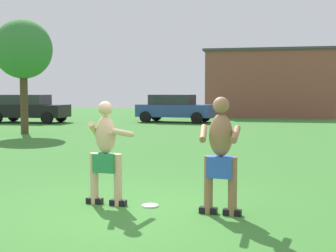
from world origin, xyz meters
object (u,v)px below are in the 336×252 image
object	(u,v)px
tree_right_field	(23,50)
frisbee	(150,206)
player_near	(106,151)
car_black_far_end	(28,108)
car_blue_mid_lot	(175,108)
player_in_blue	(221,153)

from	to	relation	value
tree_right_field	frisbee	bearing A→B (deg)	-52.77
player_near	tree_right_field	xyz separation A→B (m)	(-7.49, 10.80, 2.63)
player_near	frisbee	distance (m)	1.09
car_black_far_end	frisbee	bearing A→B (deg)	-56.05
player_near	car_black_far_end	xyz separation A→B (m)	(-10.78, 17.08, -0.02)
player_near	car_blue_mid_lot	size ratio (longest dim) A/B	0.36
player_in_blue	frisbee	size ratio (longest dim) A/B	6.63
car_black_far_end	tree_right_field	xyz separation A→B (m)	(3.29, -6.28, 2.66)
frisbee	tree_right_field	xyz separation A→B (m)	(-8.19, 10.78, 3.47)
player_in_blue	frisbee	xyz separation A→B (m)	(-1.11, 0.25, -0.88)
frisbee	car_black_far_end	bearing A→B (deg)	123.95
car_blue_mid_lot	car_black_far_end	world-z (taller)	same
player_in_blue	car_black_far_end	bearing A→B (deg)	126.04
car_black_far_end	car_blue_mid_lot	bearing A→B (deg)	14.74
player_in_blue	tree_right_field	world-z (taller)	tree_right_field
car_blue_mid_lot	car_black_far_end	xyz separation A→B (m)	(-8.03, -2.11, 0.00)
player_in_blue	car_blue_mid_lot	world-z (taller)	player_in_blue
player_in_blue	car_black_far_end	size ratio (longest dim) A/B	0.39
player_near	player_in_blue	world-z (taller)	player_in_blue
frisbee	player_in_blue	bearing A→B (deg)	-12.63
frisbee	car_blue_mid_lot	bearing A→B (deg)	100.21
car_black_far_end	tree_right_field	size ratio (longest dim) A/B	0.91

